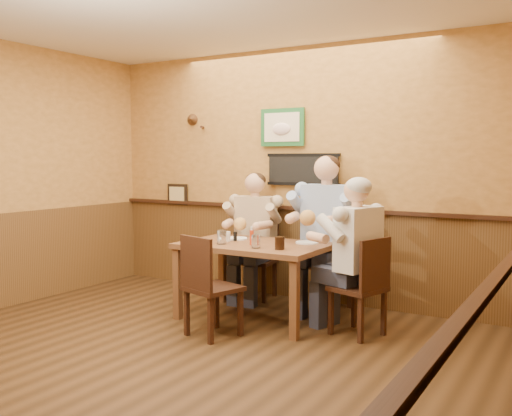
{
  "coord_description": "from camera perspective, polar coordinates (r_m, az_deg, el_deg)",
  "views": [
    {
      "loc": [
        2.84,
        -3.21,
        1.57
      ],
      "look_at": [
        0.06,
        1.45,
        1.1
      ],
      "focal_mm": 40.0,
      "sensor_mm": 36.0,
      "label": 1
    }
  ],
  "objects": [
    {
      "name": "water_glass_mid",
      "position": [
        5.25,
        -0.0,
        -3.35
      ],
      "size": [
        0.11,
        0.11,
        0.12
      ],
      "primitive_type": "cylinder",
      "rotation": [
        0.0,
        0.0,
        -0.37
      ],
      "color": "silver",
      "rests_on": "dining_table"
    },
    {
      "name": "chair_back_left",
      "position": [
        6.42,
        -0.03,
        -5.14
      ],
      "size": [
        0.47,
        0.47,
        0.89
      ],
      "primitive_type": null,
      "rotation": [
        0.0,
        0.0,
        0.15
      ],
      "color": "#341C10",
      "rests_on": "ground"
    },
    {
      "name": "water_glass_left",
      "position": [
        5.5,
        -3.47,
        -2.92
      ],
      "size": [
        0.1,
        0.1,
        0.13
      ],
      "primitive_type": "cylinder",
      "rotation": [
        0.0,
        0.0,
        -0.09
      ],
      "color": "white",
      "rests_on": "dining_table"
    },
    {
      "name": "chair_back_right",
      "position": [
        5.97,
        7.08,
        -5.37
      ],
      "size": [
        0.48,
        0.48,
        1.01
      ],
      "primitive_type": null,
      "rotation": [
        0.0,
        0.0,
        0.02
      ],
      "color": "#341C10",
      "rests_on": "ground"
    },
    {
      "name": "chair_near_side",
      "position": [
        5.09,
        -4.28,
        -7.75
      ],
      "size": [
        0.52,
        0.52,
        0.9
      ],
      "primitive_type": null,
      "rotation": [
        0.0,
        0.0,
        2.86
      ],
      "color": "#341C10",
      "rests_on": "ground"
    },
    {
      "name": "hot_sauce_bottle",
      "position": [
        5.43,
        -0.43,
        -2.88
      ],
      "size": [
        0.05,
        0.05,
        0.16
      ],
      "primitive_type": "cylinder",
      "rotation": [
        0.0,
        0.0,
        -0.43
      ],
      "color": "#B73213",
      "rests_on": "dining_table"
    },
    {
      "name": "diner_blue_polo",
      "position": [
        5.94,
        7.11,
        -3.32
      ],
      "size": [
        0.68,
        0.68,
        1.44
      ],
      "primitive_type": null,
      "rotation": [
        0.0,
        0.0,
        0.02
      ],
      "color": "#8DA5D3",
      "rests_on": "ground"
    },
    {
      "name": "diner_tan_shirt",
      "position": [
        6.39,
        -0.03,
        -3.46
      ],
      "size": [
        0.67,
        0.67,
        1.27
      ],
      "primitive_type": null,
      "rotation": [
        0.0,
        0.0,
        0.15
      ],
      "color": "#CCB08C",
      "rests_on": "ground"
    },
    {
      "name": "diner_white_elder",
      "position": [
        5.14,
        10.16,
        -5.63
      ],
      "size": [
        0.73,
        0.73,
        1.26
      ],
      "primitive_type": null,
      "rotation": [
        0.0,
        0.0,
        -1.87
      ],
      "color": "silver",
      "rests_on": "ground"
    },
    {
      "name": "plate_far_right",
      "position": [
        5.57,
        5.15,
        -3.46
      ],
      "size": [
        0.29,
        0.29,
        0.02
      ],
      "primitive_type": "cylinder",
      "rotation": [
        0.0,
        0.0,
        0.34
      ],
      "color": "silver",
      "rests_on": "dining_table"
    },
    {
      "name": "room",
      "position": [
        4.33,
        -7.92,
        6.44
      ],
      "size": [
        5.02,
        5.03,
        2.81
      ],
      "color": "#301E0E",
      "rests_on": "ground"
    },
    {
      "name": "cola_tumbler",
      "position": [
        5.17,
        2.38,
        -3.53
      ],
      "size": [
        0.09,
        0.09,
        0.12
      ],
      "primitive_type": "cylinder",
      "rotation": [
        0.0,
        0.0,
        0.02
      ],
      "color": "black",
      "rests_on": "dining_table"
    },
    {
      "name": "salt_shaker",
      "position": [
        5.66,
        -2.78,
        -2.86
      ],
      "size": [
        0.04,
        0.04,
        0.1
      ],
      "primitive_type": "cylinder",
      "rotation": [
        0.0,
        0.0,
        -0.08
      ],
      "color": "silver",
      "rests_on": "dining_table"
    },
    {
      "name": "dining_table",
      "position": [
        5.57,
        -0.18,
        -4.48
      ],
      "size": [
        1.4,
        0.9,
        0.75
      ],
      "color": "brown",
      "rests_on": "ground"
    },
    {
      "name": "chair_right_end",
      "position": [
        5.18,
        10.13,
        -7.69
      ],
      "size": [
        0.51,
        0.51,
        0.89
      ],
      "primitive_type": null,
      "rotation": [
        0.0,
        0.0,
        -1.87
      ],
      "color": "#341C10",
      "rests_on": "ground"
    },
    {
      "name": "plate_far_left",
      "position": [
        5.82,
        -2.07,
        -3.07
      ],
      "size": [
        0.3,
        0.3,
        0.02
      ],
      "primitive_type": "cylinder",
      "rotation": [
        0.0,
        0.0,
        -0.29
      ],
      "color": "white",
      "rests_on": "dining_table"
    },
    {
      "name": "pepper_shaker",
      "position": [
        5.7,
        -2.1,
        -2.85
      ],
      "size": [
        0.04,
        0.04,
        0.09
      ],
      "primitive_type": "cylinder",
      "rotation": [
        0.0,
        0.0,
        0.23
      ],
      "color": "black",
      "rests_on": "dining_table"
    }
  ]
}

